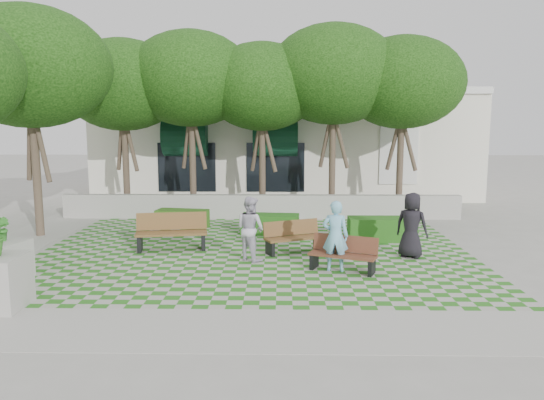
{
  "coord_description": "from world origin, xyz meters",
  "views": [
    {
      "loc": [
        0.77,
        -13.59,
        3.64
      ],
      "look_at": [
        0.5,
        1.5,
        1.4
      ],
      "focal_mm": 35.0,
      "sensor_mm": 36.0,
      "label": 1
    }
  ],
  "objects_px": {
    "hedge_east": "(382,229)",
    "person_dark": "(412,225)",
    "hedge_midleft": "(182,219)",
    "person_white": "(250,228)",
    "bench_east": "(343,254)",
    "bench_mid": "(294,237)",
    "hedge_midright": "(270,224)",
    "person_blue": "(335,236)",
    "bench_west": "(172,232)",
    "planter_back": "(5,258)"
  },
  "relations": [
    {
      "from": "bench_east",
      "to": "bench_west",
      "type": "height_order",
      "value": "bench_west"
    },
    {
      "from": "bench_west",
      "to": "person_white",
      "type": "height_order",
      "value": "person_white"
    },
    {
      "from": "hedge_east",
      "to": "person_white",
      "type": "relative_size",
      "value": 1.2
    },
    {
      "from": "person_white",
      "to": "person_blue",
      "type": "bearing_deg",
      "value": -164.32
    },
    {
      "from": "planter_back",
      "to": "person_dark",
      "type": "relative_size",
      "value": 0.84
    },
    {
      "from": "bench_east",
      "to": "bench_mid",
      "type": "height_order",
      "value": "bench_mid"
    },
    {
      "from": "bench_mid",
      "to": "hedge_midleft",
      "type": "height_order",
      "value": "bench_mid"
    },
    {
      "from": "bench_east",
      "to": "person_blue",
      "type": "distance_m",
      "value": 0.5
    },
    {
      "from": "bench_west",
      "to": "planter_back",
      "type": "bearing_deg",
      "value": -147.85
    },
    {
      "from": "bench_east",
      "to": "hedge_east",
      "type": "bearing_deg",
      "value": 88.01
    },
    {
      "from": "hedge_midleft",
      "to": "person_white",
      "type": "relative_size",
      "value": 1.04
    },
    {
      "from": "hedge_midright",
      "to": "hedge_midleft",
      "type": "height_order",
      "value": "hedge_midright"
    },
    {
      "from": "bench_east",
      "to": "hedge_midright",
      "type": "bearing_deg",
      "value": 136.64
    },
    {
      "from": "bench_west",
      "to": "person_dark",
      "type": "distance_m",
      "value": 6.68
    },
    {
      "from": "bench_west",
      "to": "person_blue",
      "type": "distance_m",
      "value": 4.94
    },
    {
      "from": "person_white",
      "to": "bench_mid",
      "type": "bearing_deg",
      "value": -102.36
    },
    {
      "from": "hedge_east",
      "to": "person_white",
      "type": "xyz_separation_m",
      "value": [
        -3.92,
        -2.41,
        0.5
      ]
    },
    {
      "from": "hedge_midleft",
      "to": "hedge_midright",
      "type": "bearing_deg",
      "value": -18.53
    },
    {
      "from": "bench_mid",
      "to": "bench_west",
      "type": "bearing_deg",
      "value": 151.82
    },
    {
      "from": "hedge_midleft",
      "to": "person_blue",
      "type": "xyz_separation_m",
      "value": [
        4.75,
        -5.32,
        0.57
      ]
    },
    {
      "from": "person_dark",
      "to": "person_white",
      "type": "xyz_separation_m",
      "value": [
        -4.31,
        -0.35,
        -0.03
      ]
    },
    {
      "from": "person_dark",
      "to": "person_blue",
      "type": "bearing_deg",
      "value": 63.08
    },
    {
      "from": "bench_mid",
      "to": "person_blue",
      "type": "xyz_separation_m",
      "value": [
        0.97,
        -1.87,
        0.45
      ]
    },
    {
      "from": "person_white",
      "to": "bench_east",
      "type": "bearing_deg",
      "value": -162.4
    },
    {
      "from": "bench_west",
      "to": "hedge_east",
      "type": "xyz_separation_m",
      "value": [
        6.23,
        1.31,
        -0.15
      ]
    },
    {
      "from": "planter_back",
      "to": "bench_mid",
      "type": "bearing_deg",
      "value": 21.53
    },
    {
      "from": "person_dark",
      "to": "person_white",
      "type": "relative_size",
      "value": 1.04
    },
    {
      "from": "bench_west",
      "to": "planter_back",
      "type": "xyz_separation_m",
      "value": [
        -3.3,
        -2.9,
        -0.01
      ]
    },
    {
      "from": "planter_back",
      "to": "hedge_midleft",
      "type": "bearing_deg",
      "value": 63.93
    },
    {
      "from": "hedge_midright",
      "to": "planter_back",
      "type": "height_order",
      "value": "planter_back"
    },
    {
      "from": "bench_east",
      "to": "bench_mid",
      "type": "bearing_deg",
      "value": 145.07
    },
    {
      "from": "bench_mid",
      "to": "bench_east",
      "type": "bearing_deg",
      "value": -82.18
    },
    {
      "from": "bench_mid",
      "to": "planter_back",
      "type": "relative_size",
      "value": 1.18
    },
    {
      "from": "bench_mid",
      "to": "person_dark",
      "type": "bearing_deg",
      "value": -33.64
    },
    {
      "from": "bench_mid",
      "to": "person_dark",
      "type": "distance_m",
      "value": 3.23
    },
    {
      "from": "person_dark",
      "to": "person_white",
      "type": "height_order",
      "value": "person_dark"
    },
    {
      "from": "bench_east",
      "to": "bench_west",
      "type": "distance_m",
      "value": 5.11
    },
    {
      "from": "hedge_east",
      "to": "planter_back",
      "type": "distance_m",
      "value": 10.42
    },
    {
      "from": "hedge_east",
      "to": "person_dark",
      "type": "relative_size",
      "value": 1.15
    },
    {
      "from": "bench_mid",
      "to": "person_white",
      "type": "relative_size",
      "value": 1.03
    },
    {
      "from": "bench_west",
      "to": "person_white",
      "type": "relative_size",
      "value": 1.22
    },
    {
      "from": "bench_mid",
      "to": "person_blue",
      "type": "height_order",
      "value": "person_blue"
    },
    {
      "from": "planter_back",
      "to": "hedge_east",
      "type": "bearing_deg",
      "value": 23.84
    },
    {
      "from": "hedge_midleft",
      "to": "person_dark",
      "type": "distance_m",
      "value": 8.01
    },
    {
      "from": "bench_west",
      "to": "bench_east",
      "type": "bearing_deg",
      "value": -33.53
    },
    {
      "from": "bench_west",
      "to": "person_blue",
      "type": "bearing_deg",
      "value": -34.48
    },
    {
      "from": "hedge_east",
      "to": "person_blue",
      "type": "height_order",
      "value": "person_blue"
    },
    {
      "from": "bench_east",
      "to": "person_white",
      "type": "height_order",
      "value": "person_white"
    },
    {
      "from": "person_dark",
      "to": "bench_west",
      "type": "bearing_deg",
      "value": 24.81
    },
    {
      "from": "bench_mid",
      "to": "bench_west",
      "type": "xyz_separation_m",
      "value": [
        -3.48,
        0.23,
        0.08
      ]
    }
  ]
}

